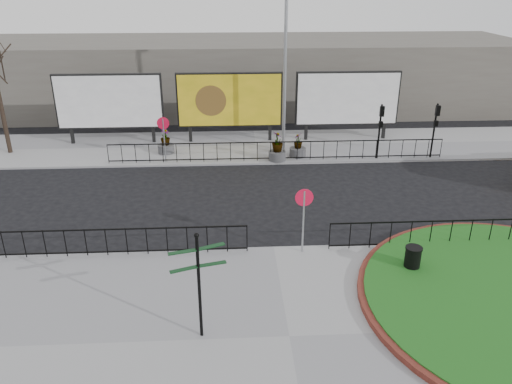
{
  "coord_description": "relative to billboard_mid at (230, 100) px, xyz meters",
  "views": [
    {
      "loc": [
        -1.54,
        -16.06,
        9.37
      ],
      "look_at": [
        -0.61,
        0.94,
        1.94
      ],
      "focal_mm": 35.0,
      "sensor_mm": 36.0,
      "label": 1
    }
  ],
  "objects": [
    {
      "name": "planter_c",
      "position": [
        3.7,
        -3.0,
        -2.02
      ],
      "size": [
        0.9,
        0.9,
        1.32
      ],
      "color": "#4C4C4F",
      "rests_on": "pavement_far"
    },
    {
      "name": "railing_near_left",
      "position": [
        -4.5,
        -13.27,
        -1.93
      ],
      "size": [
        10.0,
        0.1,
        1.1
      ],
      "primitive_type": null,
      "color": "black",
      "rests_on": "pavement_near"
    },
    {
      "name": "planter_b",
      "position": [
        2.51,
        -3.57,
        -1.84
      ],
      "size": [
        0.94,
        0.94,
        1.59
      ],
      "color": "#4C4C4F",
      "rests_on": "pavement_far"
    },
    {
      "name": "lamp_post",
      "position": [
        3.01,
        -1.97,
        2.23
      ],
      "size": [
        0.74,
        0.18,
        9.23
      ],
      "color": "gray",
      "rests_on": "pavement_far"
    },
    {
      "name": "billboard_mid",
      "position": [
        0.0,
        0.0,
        0.0
      ],
      "size": [
        6.2,
        0.31,
        4.1
      ],
      "color": "black",
      "rests_on": "pavement_far"
    },
    {
      "name": "ground",
      "position": [
        1.5,
        -12.97,
        -2.6
      ],
      "size": [
        90.0,
        90.0,
        0.0
      ],
      "primitive_type": "plane",
      "color": "black",
      "rests_on": "ground"
    },
    {
      "name": "planter_a",
      "position": [
        -3.65,
        -2.05,
        -1.96
      ],
      "size": [
        0.91,
        0.91,
        1.42
      ],
      "color": "#4C4C4F",
      "rests_on": "pavement_far"
    },
    {
      "name": "speed_sign_near",
      "position": [
        2.5,
        -13.37,
        -0.68
      ],
      "size": [
        0.64,
        0.07,
        2.47
      ],
      "color": "gray",
      "rests_on": "pavement_near"
    },
    {
      "name": "pavement_far",
      "position": [
        1.5,
        -0.97,
        -2.54
      ],
      "size": [
        44.0,
        6.0,
        0.12
      ],
      "primitive_type": "cube",
      "color": "gray",
      "rests_on": "ground"
    },
    {
      "name": "railing_far",
      "position": [
        2.5,
        -3.67,
        -1.93
      ],
      "size": [
        18.0,
        0.1,
        1.1
      ],
      "primitive_type": null,
      "color": "black",
      "rests_on": "pavement_far"
    },
    {
      "name": "signal_pole_b",
      "position": [
        11.0,
        -3.63,
        -0.5
      ],
      "size": [
        0.22,
        0.26,
        3.0
      ],
      "color": "black",
      "rests_on": "pavement_far"
    },
    {
      "name": "litter_bin",
      "position": [
        6.0,
        -14.92,
        -2.0
      ],
      "size": [
        0.57,
        0.57,
        0.95
      ],
      "color": "black",
      "rests_on": "pavement_near"
    },
    {
      "name": "billboard_right",
      "position": [
        7.0,
        0.0,
        0.0
      ],
      "size": [
        6.2,
        0.31,
        4.1
      ],
      "color": "black",
      "rests_on": "pavement_far"
    },
    {
      "name": "speed_sign_far",
      "position": [
        -3.5,
        -3.57,
        -0.68
      ],
      "size": [
        0.64,
        0.07,
        2.47
      ],
      "color": "gray",
      "rests_on": "pavement_far"
    },
    {
      "name": "building_backdrop",
      "position": [
        1.5,
        9.03,
        -0.1
      ],
      "size": [
        40.0,
        10.0,
        5.0
      ],
      "primitive_type": "cube",
      "color": "#5F5A53",
      "rests_on": "ground"
    },
    {
      "name": "railing_near_right",
      "position": [
        8.0,
        -13.27,
        -1.93
      ],
      "size": [
        9.0,
        0.1,
        1.1
      ],
      "primitive_type": null,
      "color": "black",
      "rests_on": "pavement_near"
    },
    {
      "name": "fingerpost_sign",
      "position": [
        -0.94,
        -17.78,
        -0.53
      ],
      "size": [
        1.5,
        0.67,
        3.23
      ],
      "rotation": [
        0.0,
        0.0,
        0.25
      ],
      "color": "black",
      "rests_on": "pavement_near"
    },
    {
      "name": "billboard_left",
      "position": [
        -7.0,
        0.0,
        0.0
      ],
      "size": [
        6.2,
        0.31,
        4.1
      ],
      "color": "black",
      "rests_on": "pavement_far"
    },
    {
      "name": "signal_pole_a",
      "position": [
        8.0,
        -3.63,
        -0.5
      ],
      "size": [
        0.22,
        0.26,
        3.0
      ],
      "color": "black",
      "rests_on": "pavement_far"
    },
    {
      "name": "pavement_near",
      "position": [
        1.5,
        -17.97,
        -2.54
      ],
      "size": [
        30.0,
        10.0,
        0.12
      ],
      "primitive_type": "cube",
      "color": "gray",
      "rests_on": "ground"
    }
  ]
}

